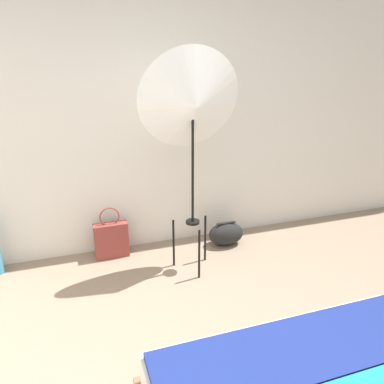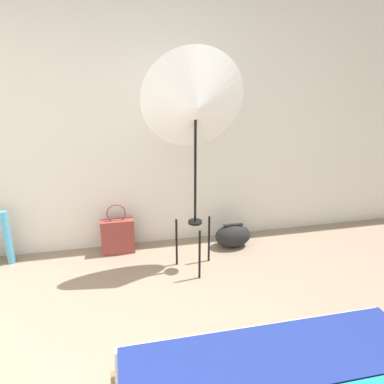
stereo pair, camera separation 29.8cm
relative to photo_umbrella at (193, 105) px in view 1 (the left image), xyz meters
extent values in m
cube|color=silver|center=(-0.18, 0.62, -0.18)|extent=(8.00, 0.05, 2.60)
cube|color=navy|center=(0.05, -1.58, -1.06)|extent=(1.53, 0.44, 0.04)
cylinder|color=black|center=(0.00, -0.18, -1.25)|extent=(0.02, 0.02, 0.46)
cylinder|color=black|center=(-0.15, 0.09, -1.25)|extent=(0.02, 0.02, 0.46)
cylinder|color=black|center=(0.15, 0.09, -1.25)|extent=(0.02, 0.02, 0.46)
cylinder|color=black|center=(0.00, 0.00, -1.02)|extent=(0.12, 0.12, 0.02)
cylinder|color=black|center=(0.00, 0.00, -0.50)|extent=(0.02, 0.02, 1.02)
cone|color=white|center=(0.00, 0.00, 0.01)|extent=(0.86, 0.42, 0.88)
cube|color=brown|center=(-0.68, 0.44, -1.30)|extent=(0.32, 0.11, 0.35)
torus|color=brown|center=(-0.68, 0.44, -1.06)|extent=(0.19, 0.01, 0.19)
ellipsoid|color=black|center=(0.47, 0.32, -1.36)|extent=(0.37, 0.24, 0.24)
cube|color=black|center=(0.47, 0.32, -1.23)|extent=(0.20, 0.04, 0.01)
camera|label=1|loc=(-0.96, -2.85, 0.37)|focal=35.00mm
camera|label=2|loc=(-0.67, -2.93, 0.37)|focal=35.00mm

